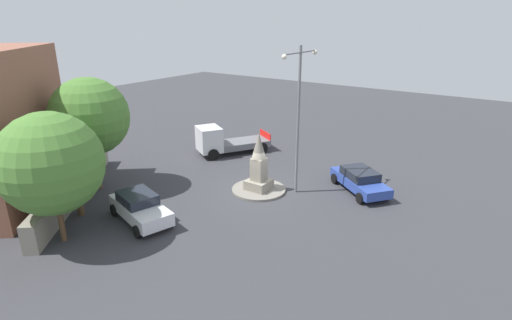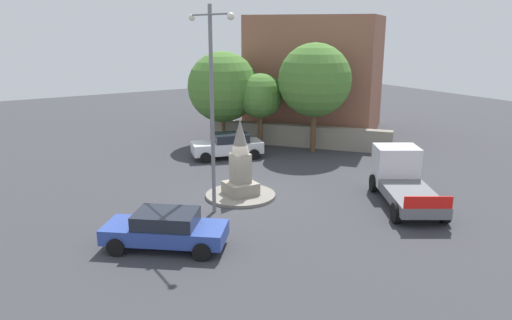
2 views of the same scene
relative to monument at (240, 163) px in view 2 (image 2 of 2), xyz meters
name	(u,v)px [view 2 (image 2 of 2)]	position (x,y,z in m)	size (l,w,h in m)	color
ground_plane	(241,197)	(0.00, 0.00, -1.65)	(80.00, 80.00, 0.00)	#38383D
traffic_island	(241,195)	(0.00, 0.00, -1.58)	(3.28, 3.28, 0.14)	gray
monument	(240,163)	(0.00, 0.00, 0.00)	(1.35, 1.35, 3.54)	gray
streetlamp	(212,92)	(-1.12, 1.94, 3.53)	(3.68, 0.28, 8.59)	slate
car_white_parked_left	(228,145)	(6.64, -2.90, -0.87)	(2.83, 4.51, 1.49)	silver
car_blue_waiting	(166,229)	(-3.43, 5.04, -0.92)	(4.06, 4.50, 1.38)	#2D479E
truck_white_far_side	(402,178)	(-4.20, -6.12, -0.62)	(5.73, 4.54, 2.25)	silver
stone_boundary_wall	(297,136)	(6.92, -8.27, -0.94)	(12.31, 0.70, 1.41)	gray
corner_building	(317,74)	(10.59, -12.66, 2.60)	(8.95, 8.45, 8.50)	#935B47
tree_near_wall	(223,87)	(10.02, -4.37, 2.23)	(4.66, 4.66, 6.21)	brown
tree_mid_cluster	(260,96)	(8.00, -6.05, 1.72)	(2.89, 2.89, 4.84)	brown
tree_far_corner	(315,80)	(5.29, -8.33, 2.87)	(4.56, 4.56, 6.81)	brown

